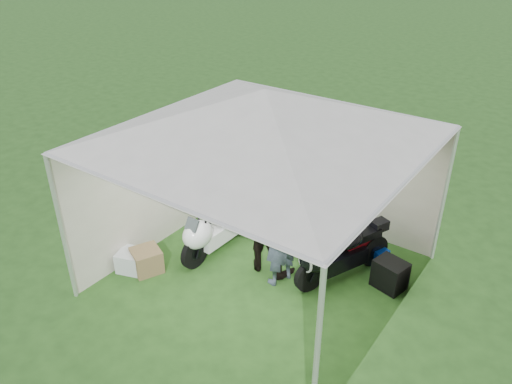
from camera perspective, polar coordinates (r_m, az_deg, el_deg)
ground at (r=7.93m, az=0.85°, el=-9.51°), size 80.00×80.00×0.00m
canopy_tent at (r=6.68m, az=1.16°, el=8.28°), size 5.66×5.66×3.00m
motorcycle_white at (r=8.21m, az=-4.50°, el=-3.86°), size 0.45×1.82×0.90m
motorcycle_black at (r=7.69m, az=9.43°, el=-6.81°), size 0.91×1.68×0.88m
paddock_stand at (r=8.36m, az=13.52°, el=-6.96°), size 0.44×0.37×0.28m
person_dark_jacket at (r=7.58m, az=1.47°, el=-2.62°), size 0.96×0.75×1.93m
person_blue_jacket at (r=7.38m, az=2.81°, el=-5.22°), size 0.50×0.65×1.59m
equipment_box at (r=7.84m, az=15.06°, el=-9.09°), size 0.53×0.46×0.46m
crate_0 at (r=8.18m, az=-13.74°, el=-7.68°), size 0.59×0.52×0.33m
crate_1 at (r=8.11m, az=-12.38°, el=-7.62°), size 0.56×0.56×0.38m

